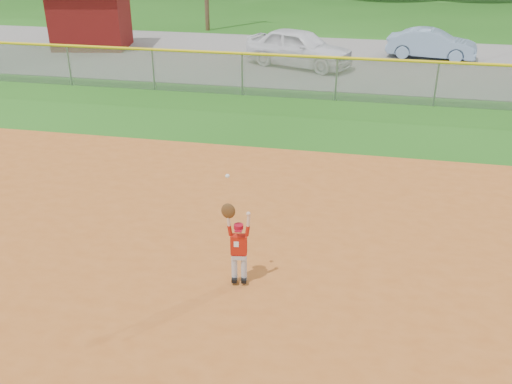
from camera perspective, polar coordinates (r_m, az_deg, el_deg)
ground at (r=11.29m, az=4.16°, el=-5.58°), size 120.00×120.00×0.00m
clay_infield at (r=8.88m, az=1.51°, el=-15.50°), size 24.00×16.00×0.04m
parking_strip at (r=26.25m, az=8.89°, el=12.82°), size 44.00×10.00×0.03m
car_white_a at (r=24.84m, az=4.33°, el=14.20°), size 4.97×3.38×1.57m
car_blue at (r=27.39m, az=17.17°, el=13.96°), size 4.05×1.99×1.28m
utility_shed at (r=29.52m, az=-16.25°, el=16.43°), size 4.21×3.53×2.83m
outfield_fence at (r=20.22m, az=8.05°, el=11.45°), size 40.06×0.10×1.55m
ballplayer at (r=9.78m, az=-1.88°, el=-5.14°), size 0.50×0.23×2.04m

